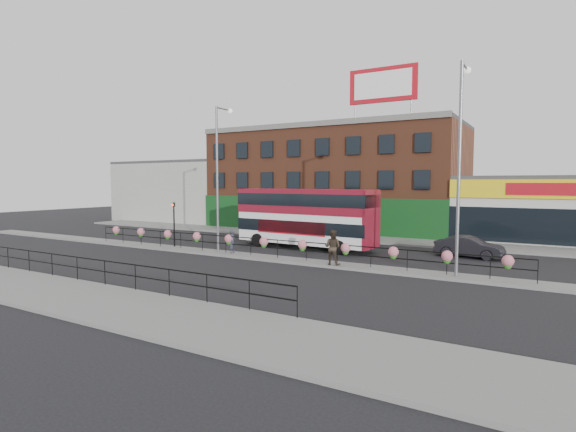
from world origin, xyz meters
The scene contains 19 objects.
ground centered at (0.00, 0.00, 0.00)m, with size 120.00×120.00×0.00m, color black.
south_pavement centered at (0.00, -12.00, 0.07)m, with size 60.00×4.00×0.15m, color slate.
north_pavement centered at (0.00, 12.00, 0.07)m, with size 60.00×4.00×0.15m, color slate.
median centered at (0.00, 0.00, 0.07)m, with size 60.00×1.60×0.15m, color slate.
yellow_line_inner centered at (0.00, -9.70, 0.01)m, with size 60.00×0.10×0.01m, color gold.
yellow_line_outer centered at (0.00, -9.88, 0.01)m, with size 60.00×0.10×0.01m, color gold.
brick_building centered at (-4.00, 19.96, 5.13)m, with size 25.00×12.21×10.30m.
supermarket centered at (16.00, 19.90, 2.65)m, with size 15.00×12.25×5.30m.
warehouse_west centered at (-24.25, 20.00, 3.65)m, with size 15.50×12.00×7.30m.
billboard centered at (2.50, 14.99, 13.18)m, with size 6.00×0.29×4.40m.
median_railing centered at (0.00, 0.00, 1.05)m, with size 30.04×0.56×1.23m.
south_railing centered at (-2.00, -10.10, 0.96)m, with size 20.04×0.05×1.12m.
double_decker_bus centered at (0.09, 5.35, 2.64)m, with size 10.81×3.33×4.30m.
car centered at (11.03, 7.01, 0.68)m, with size 4.26×1.85×1.36m, color black.
pedestrian_a centered at (-2.56, 0.14, 0.92)m, with size 0.47×0.62×1.54m, color #2F323E.
pedestrian_b centered at (4.87, -0.38, 1.14)m, with size 0.99×0.78×1.98m, color #372B20.
lamp_column_west centered at (-3.70, 0.30, 5.87)m, with size 0.35×1.69×9.65m.
lamp_column_east centered at (11.45, 0.25, 6.39)m, with size 0.38×1.85×10.54m.
traffic_light_median centered at (-8.00, 0.39, 2.47)m, with size 0.15×0.28×3.65m.
Camera 1 is at (15.32, -23.28, 4.80)m, focal length 28.00 mm.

